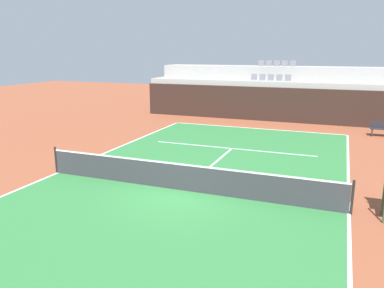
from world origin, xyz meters
name	(u,v)px	position (x,y,z in m)	size (l,w,h in m)	color
ground_plane	(182,191)	(0.00, 0.00, 0.00)	(80.00, 80.00, 0.00)	brown
court_surface	(182,190)	(0.00, 0.00, 0.01)	(11.00, 24.00, 0.01)	#2D7238
baseline_far	(256,128)	(0.00, 11.95, 0.01)	(11.00, 0.10, 0.00)	white
sideline_left	(58,173)	(-5.45, 0.00, 0.01)	(0.10, 24.00, 0.00)	white
sideline_right	(349,214)	(5.45, 0.00, 0.01)	(0.10, 24.00, 0.00)	white
service_line_far	(232,148)	(0.00, 6.40, 0.01)	(8.26, 0.10, 0.00)	white
centre_service_line	(211,166)	(0.00, 3.20, 0.01)	(0.10, 6.40, 0.00)	white
back_wall	(266,104)	(0.00, 15.02, 1.18)	(18.10, 0.30, 2.36)	black
stands_tier_lower	(269,99)	(0.00, 16.37, 1.36)	(18.10, 2.40, 2.73)	#9E9E99
stands_tier_upper	(275,90)	(0.00, 18.77, 1.83)	(18.10, 2.40, 3.67)	#9E9E99
seating_row_lower	(270,79)	(0.00, 16.47, 2.85)	(2.89, 0.44, 0.44)	slate
seating_row_upper	(277,64)	(0.00, 18.87, 3.79)	(2.89, 0.44, 0.44)	slate
tennis_net	(182,177)	(0.00, 0.00, 0.51)	(11.08, 0.08, 1.07)	black
player_bench	(384,128)	(7.35, 12.33, 0.51)	(1.50, 0.40, 0.85)	#232328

